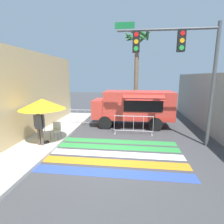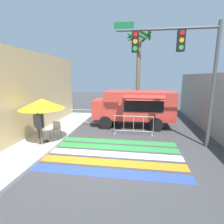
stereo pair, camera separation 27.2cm
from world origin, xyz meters
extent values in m
plane|color=#424244|center=(0.00, 0.00, 0.00)|extent=(60.00, 60.00, 0.00)
cube|color=#B7B5AD|center=(-4.69, 0.00, 0.07)|extent=(4.40, 16.00, 0.14)
cube|color=#DBBC84|center=(-4.61, 0.00, 2.34)|extent=(0.25, 16.00, 4.68)
cube|color=gray|center=(5.49, 3.00, 1.75)|extent=(0.20, 16.00, 3.51)
cube|color=#334FB2|center=(0.00, -1.22, 0.00)|extent=(6.40, 0.56, 0.01)
cube|color=orange|center=(0.00, -0.46, 0.00)|extent=(6.40, 0.56, 0.01)
cube|color=white|center=(0.00, 0.30, 0.00)|extent=(6.40, 0.56, 0.01)
cube|color=green|center=(0.00, 1.06, 0.00)|extent=(6.40, 0.56, 0.01)
cube|color=green|center=(0.00, 1.82, 0.00)|extent=(6.40, 0.56, 0.01)
cube|color=#D13D33|center=(1.36, 4.89, 1.47)|extent=(4.45, 2.07, 1.79)
cube|color=#D13D33|center=(-0.86, 4.89, 1.18)|extent=(1.57, 1.90, 1.21)
cube|color=#1E232D|center=(-1.60, 4.89, 1.48)|extent=(0.06, 1.65, 0.46)
cube|color=black|center=(1.62, 3.84, 1.60)|extent=(2.35, 0.03, 0.80)
cube|color=red|center=(1.62, 3.64, 2.09)|extent=(2.45, 0.43, 0.31)
cube|color=red|center=(1.36, 3.85, 0.76)|extent=(4.45, 0.01, 0.24)
cylinder|color=black|center=(-0.73, 3.94, 0.43)|extent=(0.85, 0.22, 0.85)
cylinder|color=black|center=(-0.73, 5.84, 0.43)|extent=(0.85, 0.22, 0.85)
cylinder|color=black|center=(2.41, 3.94, 0.43)|extent=(0.85, 0.22, 0.85)
cylinder|color=black|center=(2.41, 5.84, 0.43)|extent=(0.85, 0.22, 0.85)
cylinder|color=#515456|center=(4.61, 1.82, 2.82)|extent=(0.16, 0.16, 5.63)
cylinder|color=#515456|center=(2.40, 1.82, 5.36)|extent=(4.41, 0.11, 0.11)
cube|color=black|center=(3.06, 1.79, 4.85)|extent=(0.32, 0.28, 0.90)
cylinder|color=red|center=(3.06, 1.65, 5.15)|extent=(0.20, 0.02, 0.20)
cylinder|color=#F2A519|center=(3.06, 1.65, 4.85)|extent=(0.20, 0.02, 0.20)
cylinder|color=green|center=(3.06, 1.65, 4.55)|extent=(0.20, 0.02, 0.20)
cube|color=black|center=(1.08, 1.79, 4.85)|extent=(0.32, 0.28, 0.90)
cylinder|color=red|center=(1.08, 1.65, 5.15)|extent=(0.20, 0.02, 0.20)
cylinder|color=#F2A519|center=(1.08, 1.65, 4.85)|extent=(0.20, 0.02, 0.20)
cylinder|color=green|center=(1.08, 1.65, 4.55)|extent=(0.20, 0.02, 0.20)
cube|color=#197238|center=(0.55, 1.80, 5.58)|extent=(0.90, 0.02, 0.28)
cylinder|color=black|center=(-3.19, 0.87, 0.17)|extent=(0.36, 0.36, 0.06)
cylinder|color=#B2B2B7|center=(-3.19, 0.87, 1.22)|extent=(0.04, 0.04, 2.16)
cone|color=yellow|center=(-3.19, 0.87, 2.06)|extent=(2.12, 2.12, 0.49)
cylinder|color=#4C4C51|center=(-3.12, 1.29, 0.35)|extent=(0.02, 0.02, 0.43)
cylinder|color=#4C4C51|center=(-2.73, 1.29, 0.35)|extent=(0.02, 0.02, 0.43)
cylinder|color=#4C4C51|center=(-3.12, 1.68, 0.35)|extent=(0.02, 0.02, 0.43)
cylinder|color=#4C4C51|center=(-2.73, 1.68, 0.35)|extent=(0.02, 0.02, 0.43)
cube|color=beige|center=(-2.93, 1.48, 0.58)|extent=(0.41, 0.41, 0.03)
cube|color=beige|center=(-2.93, 1.67, 0.80)|extent=(0.41, 0.03, 0.40)
cylinder|color=brown|center=(-3.33, 0.59, 0.54)|extent=(0.13, 0.13, 0.80)
cylinder|color=brown|center=(-3.18, 0.59, 0.54)|extent=(0.13, 0.13, 0.80)
cube|color=#3F3F47|center=(-3.26, 0.59, 1.27)|extent=(0.34, 0.20, 0.65)
cylinder|color=#3F3F47|center=(-3.48, 0.59, 1.30)|extent=(0.09, 0.09, 0.55)
cylinder|color=#3F3F47|center=(-3.04, 0.59, 1.30)|extent=(0.09, 0.09, 0.55)
sphere|color=brown|center=(-3.26, 0.59, 1.74)|extent=(0.23, 0.23, 0.23)
cylinder|color=#B7BABF|center=(1.06, 3.14, 1.07)|extent=(2.24, 0.04, 0.04)
cylinder|color=#B7BABF|center=(1.06, 3.14, 0.20)|extent=(2.24, 0.04, 0.04)
cylinder|color=#B7BABF|center=(-0.06, 3.14, 0.63)|extent=(0.02, 0.02, 0.88)
cylinder|color=#B7BABF|center=(0.50, 3.14, 0.63)|extent=(0.02, 0.02, 0.88)
cylinder|color=#B7BABF|center=(1.06, 3.14, 0.63)|extent=(0.02, 0.02, 0.88)
cylinder|color=#B7BABF|center=(1.62, 3.14, 0.63)|extent=(0.02, 0.02, 0.88)
cylinder|color=#B7BABF|center=(2.18, 3.14, 0.63)|extent=(0.02, 0.02, 0.88)
cube|color=#B7BABF|center=(-0.01, 3.14, 0.01)|extent=(0.06, 0.44, 0.03)
cube|color=#B7BABF|center=(2.13, 3.14, 0.01)|extent=(0.06, 0.44, 0.03)
cylinder|color=#B7BABF|center=(-2.24, 4.65, 1.07)|extent=(2.20, 0.04, 0.04)
cylinder|color=#B7BABF|center=(-2.24, 4.65, 0.20)|extent=(2.20, 0.04, 0.04)
cylinder|color=#B7BABF|center=(-3.34, 4.65, 0.63)|extent=(0.02, 0.02, 0.88)
cylinder|color=#B7BABF|center=(-2.79, 4.65, 0.63)|extent=(0.02, 0.02, 0.88)
cylinder|color=#B7BABF|center=(-2.24, 4.65, 0.63)|extent=(0.02, 0.02, 0.88)
cylinder|color=#B7BABF|center=(-1.69, 4.65, 0.63)|extent=(0.02, 0.02, 0.88)
cylinder|color=#B7BABF|center=(-1.14, 4.65, 0.63)|extent=(0.02, 0.02, 0.88)
cube|color=#B7BABF|center=(-3.29, 4.65, 0.01)|extent=(0.06, 0.44, 0.03)
cube|color=#B7BABF|center=(-1.19, 4.65, 0.01)|extent=(0.06, 0.44, 0.03)
cylinder|color=#7A664C|center=(1.23, 8.97, 3.35)|extent=(0.37, 0.37, 6.70)
sphere|color=#2D6B33|center=(1.23, 8.97, 6.85)|extent=(0.60, 0.60, 0.60)
ellipsoid|color=#2D6B33|center=(2.04, 8.89, 6.66)|extent=(0.39, 1.64, 0.76)
ellipsoid|color=#2D6B33|center=(1.76, 9.53, 6.59)|extent=(1.23, 1.17, 0.99)
ellipsoid|color=#2D6B33|center=(1.09, 9.84, 6.69)|extent=(1.79, 0.51, 0.71)
ellipsoid|color=#2D6B33|center=(0.50, 9.23, 6.68)|extent=(0.76, 1.54, 0.69)
ellipsoid|color=#2D6B33|center=(0.54, 8.64, 6.63)|extent=(0.85, 1.45, 0.84)
ellipsoid|color=#2D6B33|center=(1.19, 8.17, 6.59)|extent=(1.51, 0.32, 1.00)
ellipsoid|color=#2D6B33|center=(1.67, 8.55, 6.70)|extent=(1.02, 1.07, 0.54)
camera|label=1|loc=(1.01, -6.71, 3.30)|focal=28.00mm
camera|label=2|loc=(1.28, -6.68, 3.30)|focal=28.00mm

